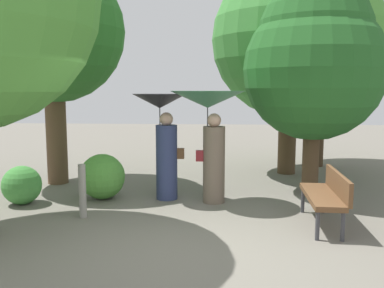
# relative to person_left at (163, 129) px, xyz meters

# --- Properties ---
(ground_plane) EXTENTS (40.00, 40.00, 0.00)m
(ground_plane) POSITION_rel_person_left_xyz_m (0.51, -2.45, -1.35)
(ground_plane) COLOR #6B665B
(person_left) EXTENTS (1.03, 1.03, 2.01)m
(person_left) POSITION_rel_person_left_xyz_m (0.00, 0.00, 0.00)
(person_left) COLOR navy
(person_left) RESTS_ON ground
(person_right) EXTENTS (1.37, 1.37, 2.06)m
(person_right) POSITION_rel_person_left_xyz_m (0.88, -0.19, 0.21)
(person_right) COLOR #6B5B4C
(person_right) RESTS_ON ground
(park_bench) EXTENTS (0.56, 1.52, 0.83)m
(park_bench) POSITION_rel_person_left_xyz_m (2.71, -1.42, -0.84)
(park_bench) COLOR #38383D
(park_bench) RESTS_ON ground
(tree_near_right) EXTENTS (3.55, 3.55, 5.65)m
(tree_near_right) POSITION_rel_person_left_xyz_m (3.69, 3.76, 2.27)
(tree_near_right) COLOR #42301E
(tree_near_right) RESTS_ON ground
(tree_mid_left) EXTENTS (3.12, 3.12, 5.49)m
(tree_mid_left) POSITION_rel_person_left_xyz_m (-2.55, 1.21, 2.28)
(tree_mid_left) COLOR brown
(tree_mid_left) RESTS_ON ground
(tree_mid_right) EXTENTS (2.78, 2.78, 4.24)m
(tree_mid_right) POSITION_rel_person_left_xyz_m (2.91, 0.69, 1.33)
(tree_mid_right) COLOR #4C3823
(tree_mid_right) RESTS_ON ground
(tree_far_back) EXTENTS (3.77, 3.77, 5.67)m
(tree_far_back) POSITION_rel_person_left_xyz_m (2.75, 2.67, 2.22)
(tree_far_back) COLOR #4C3823
(tree_far_back) RESTS_ON ground
(bush_path_left) EXTENTS (0.71, 0.71, 0.71)m
(bush_path_left) POSITION_rel_person_left_xyz_m (-2.53, -0.55, -1.00)
(bush_path_left) COLOR #428C3D
(bush_path_left) RESTS_ON ground
(bush_path_right) EXTENTS (0.87, 0.87, 0.87)m
(bush_path_right) POSITION_rel_person_left_xyz_m (-1.17, -0.08, -0.92)
(bush_path_right) COLOR #4C9338
(bush_path_right) RESTS_ON ground
(path_marker_post) EXTENTS (0.12, 0.12, 0.88)m
(path_marker_post) POSITION_rel_person_left_xyz_m (-1.17, -1.26, -0.91)
(path_marker_post) COLOR gray
(path_marker_post) RESTS_ON ground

